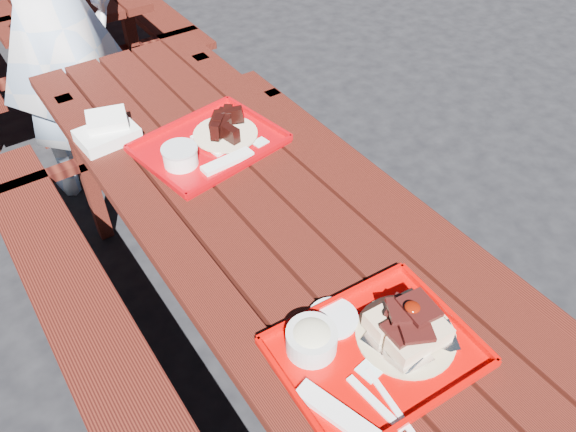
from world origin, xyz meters
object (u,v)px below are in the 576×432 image
object	(u,v)px
person	(50,19)
far_tray	(209,144)
near_tray	(371,341)
picnic_table_near	(262,247)

from	to	relation	value
person	far_tray	bearing A→B (deg)	94.01
near_tray	person	distance (m)	2.00
far_tray	near_tray	bearing A→B (deg)	-94.30
person	picnic_table_near	bearing A→B (deg)	91.28
picnic_table_near	person	size ratio (longest dim) A/B	1.37
far_tray	person	size ratio (longest dim) A/B	0.30
picnic_table_near	person	bearing A→B (deg)	97.22
near_tray	far_tray	bearing A→B (deg)	85.70
near_tray	far_tray	xyz separation A→B (m)	(0.07, 0.93, -0.01)
picnic_table_near	person	xyz separation A→B (m)	(-0.18, 1.41, 0.31)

